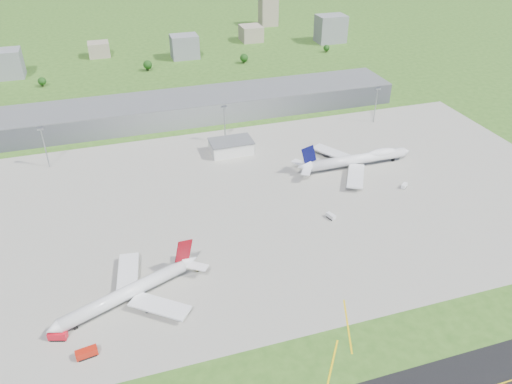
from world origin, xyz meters
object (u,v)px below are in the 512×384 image
object	(u,v)px
airliner_blue_quad	(358,159)
tug_yellow	(200,269)
fire_truck	(87,353)
airliner_red_twin	(131,291)
crash_tender	(58,336)
van_white_far	(404,186)
van_white_near	(331,216)

from	to	relation	value
airliner_blue_quad	tug_yellow	xyz separation A→B (m)	(-110.79, -64.15, -4.57)
fire_truck	tug_yellow	bearing A→B (deg)	26.52
airliner_red_twin	tug_yellow	world-z (taller)	airliner_red_twin
airliner_red_twin	crash_tender	world-z (taller)	airliner_red_twin
tug_yellow	van_white_far	world-z (taller)	van_white_far
crash_tender	van_white_near	size ratio (longest dim) A/B	1.30
airliner_blue_quad	van_white_far	bearing A→B (deg)	-64.78
airliner_blue_quad	van_white_near	world-z (taller)	airliner_blue_quad
crash_tender	tug_yellow	size ratio (longest dim) A/B	2.26
van_white_near	crash_tender	bearing A→B (deg)	89.70
crash_tender	tug_yellow	distance (m)	63.30
airliner_red_twin	airliner_blue_quad	xyz separation A→B (m)	(141.24, 74.36, 0.51)
airliner_blue_quad	van_white_near	xyz separation A→B (m)	(-38.18, -45.09, -4.07)
tug_yellow	van_white_near	world-z (taller)	van_white_near
airliner_blue_quad	crash_tender	bearing A→B (deg)	-152.95
airliner_red_twin	van_white_far	distance (m)	161.62
crash_tender	van_white_far	distance (m)	192.59
crash_tender	fire_truck	bearing A→B (deg)	-32.25
airliner_blue_quad	van_white_far	xyz separation A→B (m)	(14.10, -29.89, -4.17)
crash_tender	tug_yellow	bearing A→B (deg)	38.04
fire_truck	tug_yellow	size ratio (longest dim) A/B	2.46
airliner_blue_quad	crash_tender	xyz separation A→B (m)	(-169.87, -86.87, -3.65)
van_white_near	van_white_far	world-z (taller)	van_white_near
van_white_near	van_white_far	bearing A→B (deg)	-91.69
airliner_red_twin	van_white_near	bearing A→B (deg)	173.74
airliner_red_twin	fire_truck	xyz separation A→B (m)	(-18.48, -24.29, -3.18)
crash_tender	tug_yellow	world-z (taller)	crash_tender
crash_tender	van_white_near	bearing A→B (deg)	34.60
crash_tender	van_white_near	world-z (taller)	crash_tender
airliner_red_twin	tug_yellow	size ratio (longest dim) A/B	19.51
airliner_red_twin	crash_tender	size ratio (longest dim) A/B	8.65
airliner_blue_quad	fire_truck	distance (m)	187.77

